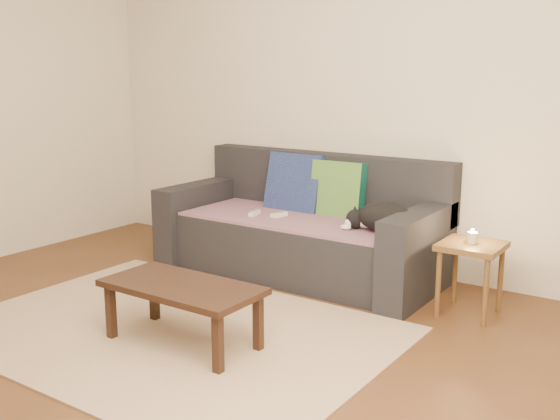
{
  "coord_description": "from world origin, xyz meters",
  "views": [
    {
      "loc": [
        2.56,
        -2.45,
        1.5
      ],
      "look_at": [
        0.05,
        1.2,
        0.55
      ],
      "focal_mm": 42.0,
      "sensor_mm": 36.0,
      "label": 1
    }
  ],
  "objects_px": {
    "cat": "(382,217)",
    "wii_remote_a": "(255,213)",
    "wii_remote_b": "(279,215)",
    "side_table": "(471,256)",
    "sofa": "(303,232)",
    "coffee_table": "(182,292)"
  },
  "relations": [
    {
      "from": "sofa",
      "to": "wii_remote_b",
      "type": "bearing_deg",
      "value": -125.8
    },
    {
      "from": "sofa",
      "to": "coffee_table",
      "type": "relative_size",
      "value": 2.36
    },
    {
      "from": "cat",
      "to": "wii_remote_a",
      "type": "xyz_separation_m",
      "value": [
        -1.0,
        -0.08,
        -0.08
      ]
    },
    {
      "from": "side_table",
      "to": "coffee_table",
      "type": "bearing_deg",
      "value": -130.08
    },
    {
      "from": "wii_remote_a",
      "to": "side_table",
      "type": "bearing_deg",
      "value": -100.24
    },
    {
      "from": "wii_remote_b",
      "to": "cat",
      "type": "bearing_deg",
      "value": -78.14
    },
    {
      "from": "cat",
      "to": "wii_remote_a",
      "type": "relative_size",
      "value": 3.48
    },
    {
      "from": "cat",
      "to": "wii_remote_b",
      "type": "bearing_deg",
      "value": -154.57
    },
    {
      "from": "wii_remote_b",
      "to": "side_table",
      "type": "bearing_deg",
      "value": -79.88
    },
    {
      "from": "wii_remote_a",
      "to": "coffee_table",
      "type": "distance_m",
      "value": 1.4
    },
    {
      "from": "wii_remote_a",
      "to": "coffee_table",
      "type": "height_order",
      "value": "wii_remote_a"
    },
    {
      "from": "wii_remote_b",
      "to": "side_table",
      "type": "distance_m",
      "value": 1.44
    },
    {
      "from": "wii_remote_a",
      "to": "side_table",
      "type": "distance_m",
      "value": 1.62
    },
    {
      "from": "cat",
      "to": "coffee_table",
      "type": "relative_size",
      "value": 0.59
    },
    {
      "from": "wii_remote_b",
      "to": "sofa",
      "type": "bearing_deg",
      "value": -25.52
    },
    {
      "from": "wii_remote_a",
      "to": "wii_remote_b",
      "type": "xyz_separation_m",
      "value": [
        0.18,
        0.06,
        0.0
      ]
    },
    {
      "from": "side_table",
      "to": "coffee_table",
      "type": "height_order",
      "value": "side_table"
    },
    {
      "from": "wii_remote_b",
      "to": "side_table",
      "type": "height_order",
      "value": "wii_remote_b"
    },
    {
      "from": "cat",
      "to": "side_table",
      "type": "xyz_separation_m",
      "value": [
        0.62,
        -0.03,
        -0.16
      ]
    },
    {
      "from": "cat",
      "to": "wii_remote_b",
      "type": "distance_m",
      "value": 0.82
    },
    {
      "from": "cat",
      "to": "side_table",
      "type": "relative_size",
      "value": 1.14
    },
    {
      "from": "wii_remote_a",
      "to": "wii_remote_b",
      "type": "relative_size",
      "value": 1.0
    }
  ]
}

